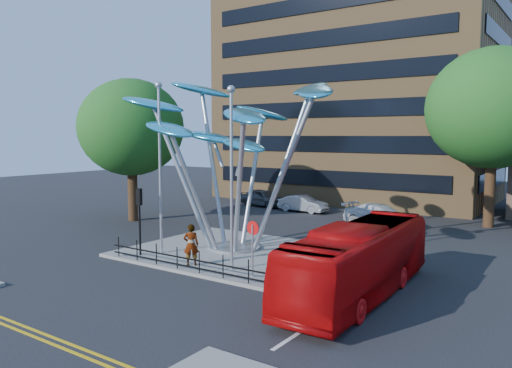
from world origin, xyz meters
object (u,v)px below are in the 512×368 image
Objects in this scene: street_lamp_left at (160,153)px; red_bus at (359,260)px; traffic_light_island at (139,207)px; no_entry_sign_island at (253,239)px; parked_car_mid at (303,204)px; parked_car_right at (380,216)px; street_lamp_right at (231,161)px; parked_car_left at (263,198)px; tree_left at (131,128)px; leaf_sculpture at (235,124)px; tree_right at (493,108)px; pedestrian at (191,245)px.

street_lamp_left reaches higher than red_bus.
traffic_light_island is 7.05m from no_entry_sign_island.
parked_car_mid is (-0.73, 18.19, -1.93)m from traffic_light_island.
parked_car_right is (7.57, -2.69, 0.08)m from parked_car_mid.
parked_car_left is at bearing 120.06° from street_lamp_right.
tree_left is 13.56m from parked_car_left.
parked_car_left is (-5.73, 18.04, -4.59)m from street_lamp_left.
street_lamp_right is at bearing -141.18° from parked_car_left.
parked_car_mid is 0.79× the size of parked_car_right.
tree_left is 18.74m from parked_car_right.
parked_car_mid is at bearing 104.65° from leaf_sculpture.
tree_left is 0.81× the size of leaf_sculpture.
leaf_sculpture is 4.83m from street_lamp_right.
leaf_sculpture is at bearing 134.33° from no_entry_sign_island.
tree_right is 24.06m from traffic_light_island.
parked_car_left is (-10.73, 18.54, -4.33)m from street_lamp_right.
tree_left is 4.21× the size of no_entry_sign_island.
tree_right is 1.38× the size of street_lamp_left.
tree_left is 12.44m from traffic_light_island.
tree_left is 2.29× the size of parked_car_left.
tree_right is 1.18× the size of red_bus.
leaf_sculpture is 2.43× the size of parked_car_right.
pedestrian is at bearing -179.74° from no_entry_sign_island.
traffic_light_island is at bearing -179.87° from no_entry_sign_island.
leaf_sculpture reaches higher than pedestrian.
pedestrian is at bearing -82.63° from leaf_sculpture.
traffic_light_island is (-13.00, -19.50, -5.42)m from tree_right.
street_lamp_left reaches higher than pedestrian.
parked_car_right is at bearing -147.00° from tree_right.
pedestrian is at bearing -177.13° from red_bus.
parked_car_mid is (-3.66, 14.01, -6.19)m from leaf_sculpture.
tree_right is 2.31× the size of parked_car_right.
tree_right is at bearing 56.69° from leaf_sculpture.
traffic_light_island reaches higher than parked_car_right.
parked_car_right is (6.34, 14.50, -4.60)m from street_lamp_left.
tree_right is 1.17× the size of tree_left.
street_lamp_left is at bearing -124.05° from tree_right.
traffic_light_island is (-5.50, -0.50, -2.48)m from street_lamp_right.
parked_car_mid is at bearing 52.29° from tree_left.
traffic_light_island is 0.33× the size of red_bus.
no_entry_sign_island reaches higher than parked_car_right.
tree_right is 2.68× the size of parked_car_left.
parked_car_mid is at bearing -117.24° from pedestrian.
parked_car_left is (-18.23, -0.46, -7.27)m from tree_right.
no_entry_sign_island is (7.00, 0.02, -0.80)m from traffic_light_island.
street_lamp_right is 4.22× the size of pedestrian.
tree_right is at bearing 55.95° from street_lamp_left.
no_entry_sign_island is 0.59× the size of parked_car_mid.
tree_left is 3.01× the size of traffic_light_island.
street_lamp_left is 2.13× the size of parked_car_mid.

